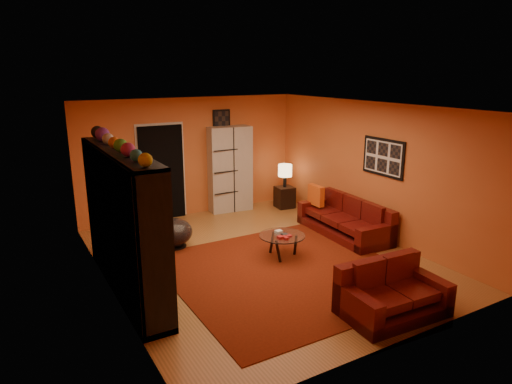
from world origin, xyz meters
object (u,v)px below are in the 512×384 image
sofa (347,220)px  coffee_table (282,238)px  tv (126,226)px  storage_cabinet (230,169)px  side_table (285,197)px  entertainment_unit (123,222)px  loveseat (389,293)px  bowl_chair (174,232)px  table_lamp (285,171)px

sofa → coffee_table: bearing=-166.1°
tv → storage_cabinet: (3.07, 2.72, 0.00)m
storage_cabinet → side_table: 1.48m
sofa → entertainment_unit: bearing=-174.4°
tv → side_table: (4.28, 2.26, -0.72)m
coffee_table → storage_cabinet: size_ratio=0.41×
loveseat → sofa: bearing=-27.3°
tv → coffee_table: size_ratio=1.08×
entertainment_unit → sofa: 4.48m
coffee_table → entertainment_unit: bearing=177.1°
storage_cabinet → bowl_chair: size_ratio=2.95×
bowl_chair → loveseat: bearing=-65.4°
tv → table_lamp: 4.84m
coffee_table → storage_cabinet: (0.48, 2.93, 0.61)m
tv → entertainment_unit: bearing=147.1°
tv → storage_cabinet: size_ratio=0.44×
tv → coffee_table: (2.59, -0.21, -0.61)m
sofa → tv: bearing=-175.3°
bowl_chair → side_table: bowl_chair is taller
entertainment_unit → tv: bearing=57.1°
loveseat → table_lamp: 5.01m
loveseat → bowl_chair: (-1.68, 3.65, 0.00)m
bowl_chair → tv: bearing=-134.5°
entertainment_unit → side_table: size_ratio=6.00×
storage_cabinet → side_table: bearing=-15.6°
tv → side_table: 4.89m
entertainment_unit → bowl_chair: entertainment_unit is taller
bowl_chair → coffee_table: bearing=-43.1°
tv → coffee_table: tv is taller
side_table → coffee_table: bearing=-124.4°
loveseat → coffee_table: size_ratio=1.79×
coffee_table → bowl_chair: 2.00m
tv → storage_cabinet: 4.11m
loveseat → table_lamp: (1.47, 4.76, 0.60)m
coffee_table → storage_cabinet: storage_cabinet is taller
sofa → table_lamp: 2.21m
sofa → coffee_table: sofa is taller
storage_cabinet → table_lamp: size_ratio=3.63×
loveseat → side_table: loveseat is taller
tv → sofa: bearing=-88.3°
storage_cabinet → sofa: bearing=-58.2°
coffee_table → table_lamp: table_lamp is taller
bowl_chair → table_lamp: bearing=19.3°
entertainment_unit → loveseat: bearing=-40.2°
storage_cabinet → bowl_chair: (-1.94, -1.57, -0.68)m
entertainment_unit → bowl_chair: size_ratio=4.56×
entertainment_unit → tv: size_ratio=3.47×
table_lamp → sofa: bearing=-87.9°
tv → table_lamp: size_ratio=1.61×
sofa → side_table: bearing=95.0°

